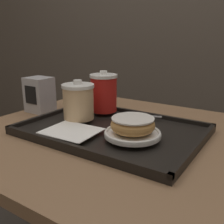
% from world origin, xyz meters
% --- Properties ---
extents(cafe_table, '(0.78, 0.78, 0.72)m').
position_xyz_m(cafe_table, '(0.00, 0.00, 0.53)').
color(cafe_table, '#846042').
rests_on(cafe_table, ground_plane).
extents(serving_tray, '(0.51, 0.36, 0.02)m').
position_xyz_m(serving_tray, '(0.03, -0.01, 0.72)').
color(serving_tray, black).
rests_on(serving_tray, cafe_table).
extents(napkin_paper, '(0.15, 0.13, 0.00)m').
position_xyz_m(napkin_paper, '(-0.04, -0.12, 0.74)').
color(napkin_paper, white).
rests_on(napkin_paper, serving_tray).
extents(coffee_cup_front, '(0.10, 0.10, 0.12)m').
position_xyz_m(coffee_cup_front, '(-0.09, -0.02, 0.80)').
color(coffee_cup_front, '#E0B784').
rests_on(coffee_cup_front, serving_tray).
extents(coffee_cup_rear, '(0.09, 0.09, 0.14)m').
position_xyz_m(coffee_cup_rear, '(-0.08, 0.10, 0.80)').
color(coffee_cup_rear, red).
rests_on(coffee_cup_rear, serving_tray).
extents(plate_with_chocolate_donut, '(0.15, 0.15, 0.01)m').
position_xyz_m(plate_with_chocolate_donut, '(0.12, -0.06, 0.75)').
color(plate_with_chocolate_donut, white).
rests_on(plate_with_chocolate_donut, serving_tray).
extents(donut_chocolate_glazed, '(0.12, 0.12, 0.04)m').
position_xyz_m(donut_chocolate_glazed, '(0.12, -0.06, 0.77)').
color(donut_chocolate_glazed, tan).
rests_on(donut_chocolate_glazed, plate_with_chocolate_donut).
extents(spoon, '(0.13, 0.07, 0.01)m').
position_xyz_m(spoon, '(0.03, 0.10, 0.74)').
color(spoon, silver).
rests_on(spoon, serving_tray).
extents(napkin_dispenser, '(0.09, 0.08, 0.13)m').
position_xyz_m(napkin_dispenser, '(-0.32, 0.03, 0.78)').
color(napkin_dispenser, '#B7B7BC').
rests_on(napkin_dispenser, cafe_table).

